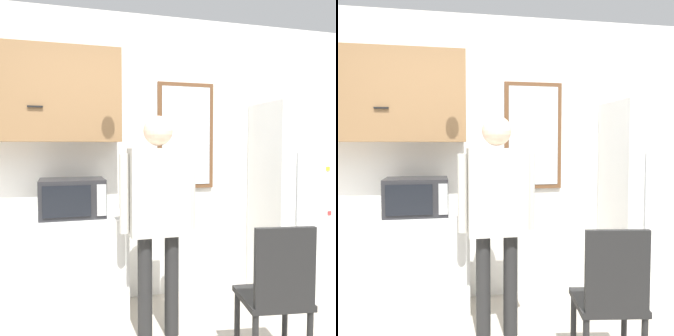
% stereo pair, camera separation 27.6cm
% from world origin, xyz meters
% --- Properties ---
extents(back_wall, '(6.00, 0.06, 2.70)m').
position_xyz_m(back_wall, '(0.00, 1.91, 1.35)').
color(back_wall, white).
rests_on(back_wall, ground_plane).
extents(microwave, '(0.52, 0.41, 0.31)m').
position_xyz_m(microwave, '(-0.47, 1.54, 1.04)').
color(microwave, '#232326').
rests_on(microwave, counter).
extents(person, '(0.59, 0.22, 1.69)m').
position_xyz_m(person, '(0.15, 1.09, 1.03)').
color(person, black).
rests_on(person, ground_plane).
extents(refrigerator, '(0.70, 0.66, 1.88)m').
position_xyz_m(refrigerator, '(1.66, 1.55, 0.94)').
color(refrigerator, white).
rests_on(refrigerator, ground_plane).
extents(chair, '(0.47, 0.47, 0.97)m').
position_xyz_m(chair, '(0.77, 0.44, 0.54)').
color(chair, black).
rests_on(chair, ground_plane).
extents(window, '(0.57, 0.05, 1.03)m').
position_xyz_m(window, '(0.63, 1.86, 1.57)').
color(window, brown).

